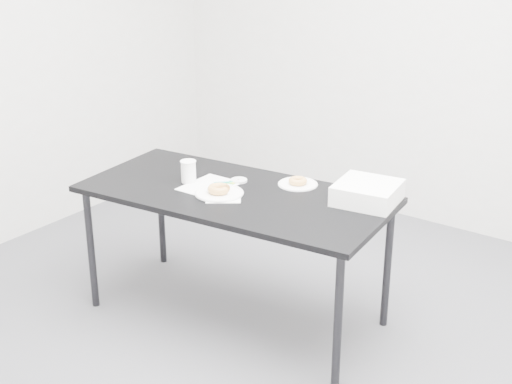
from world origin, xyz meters
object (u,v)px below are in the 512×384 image
Objects in this scene: table at (235,202)px; donut_near at (219,189)px; scorecard at (209,186)px; plate_near at (219,193)px; pen at (227,182)px; donut_far at (298,181)px; coffee_cup at (188,171)px; plate_far at (298,184)px; bakery_box at (367,193)px.

table is 0.12m from donut_near.
plate_near is (0.12, -0.06, 0.01)m from scorecard.
pen is at bearing 141.18° from table.
table is 0.36m from donut_far.
pen is 0.16m from donut_near.
donut_near is 0.25m from coffee_cup.
donut_near reaches higher than table.
coffee_cup is at bearing 169.32° from plate_near.
donut_far is (0.32, 0.21, 0.02)m from pen.
plate_far is (0.25, 0.35, -0.00)m from plate_near.
pen is 1.14× the size of coffee_cup.
donut_far is 0.83× the size of coffee_cup.
donut_near is at bearing 90.00° from plate_near.
pen is at bearing -146.96° from plate_far.
plate_near is at bearing -90.00° from donut_near.
scorecard is at bearing -141.67° from plate_far.
donut_far is (0.00, -0.00, 0.02)m from plate_far.
pen reaches higher than scorecard.
donut_far is (0.25, 0.35, 0.02)m from plate_near.
table is 14.13× the size of donut_near.
scorecard is at bearing 179.18° from table.
pen is 0.46× the size of bakery_box.
coffee_cup is (-0.25, 0.05, 0.05)m from plate_near.
bakery_box is at bearing 0.26° from plate_far.
coffee_cup is (-0.50, -0.31, 0.04)m from donut_far.
coffee_cup is at bearing -148.45° from donut_far.
table is at bearing -126.84° from plate_far.
scorecard is at bearing 152.54° from plate_near.
table is at bearing 59.09° from donut_near.
plate_far is at bearing 90.00° from donut_far.
pen is 0.76m from bakery_box.
table is 13.99× the size of coffee_cup.
table is 0.17m from scorecard.
bakery_box is (0.67, 0.36, 0.02)m from donut_near.
donut_far reaches higher than table.
table is 16.84× the size of donut_far.
donut_near is 0.40× the size of bakery_box.
coffee_cup is at bearing -148.45° from plate_far.
table is 0.32m from coffee_cup.
table is 7.91× the size of plate_far.
scorecard is 0.84m from bakery_box.
table is 0.35m from plate_far.
table is 12.26× the size of pen.
donut_far is at bearing 172.21° from bakery_box.
scorecard is at bearing -164.29° from pen.
scorecard is at bearing -167.38° from bakery_box.
plate_near is 0.26m from coffee_cup.
donut_near is 0.56× the size of plate_far.
donut_near is at bearing -126.65° from table.
coffee_cup is at bearing 179.78° from table.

